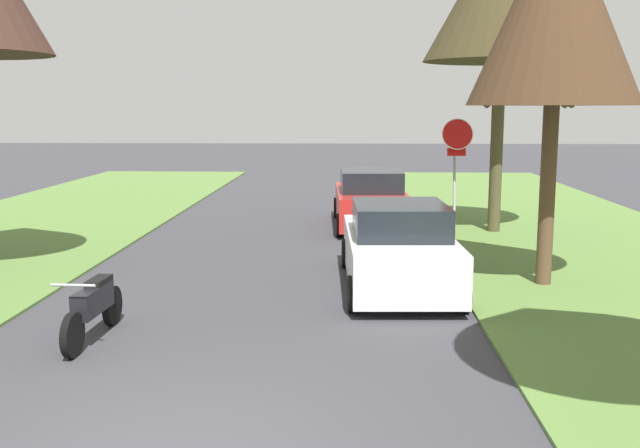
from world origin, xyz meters
TOP-DOWN VIEW (x-y plane):
  - stop_sign_far at (4.37, 12.65)m, footprint 0.81×0.62m
  - street_tree_right_mid_a at (5.19, 6.90)m, footprint 3.01×3.01m
  - parked_sedan_white at (2.50, 6.66)m, footprint 2.09×4.47m
  - parked_sedan_red at (2.19, 13.49)m, footprint 2.09×4.47m
  - parked_motorcycle at (-1.99, 3.48)m, footprint 0.60×2.05m

SIDE VIEW (x-z plane):
  - parked_motorcycle at x=-1.99m, z-range 0.00..0.97m
  - parked_sedan_white at x=2.50m, z-range -0.06..1.51m
  - parked_sedan_red at x=2.19m, z-range -0.06..1.51m
  - stop_sign_far at x=4.37m, z-range 0.70..3.63m
  - street_tree_right_mid_a at x=5.19m, z-range 1.64..8.40m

